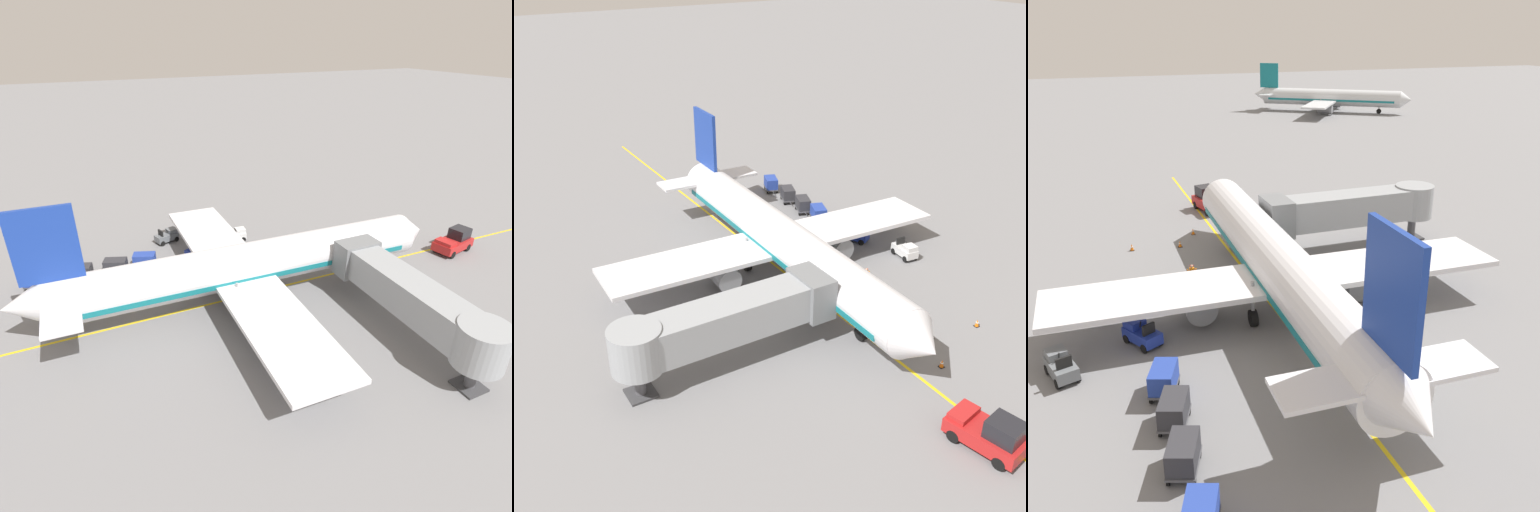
{
  "view_description": "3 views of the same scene",
  "coord_description": "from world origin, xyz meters",
  "views": [
    {
      "loc": [
        29.56,
        -11.41,
        20.82
      ],
      "look_at": [
        -2.24,
        3.14,
        2.43
      ],
      "focal_mm": 30.07,
      "sensor_mm": 36.0,
      "label": 1
    },
    {
      "loc": [
        25.44,
        41.08,
        26.14
      ],
      "look_at": [
        1.67,
        1.68,
        2.21
      ],
      "focal_mm": 44.08,
      "sensor_mm": 36.0,
      "label": 2
    },
    {
      "loc": [
        -11.57,
        -31.8,
        17.95
      ],
      "look_at": [
        1.32,
        2.86,
        3.05
      ],
      "focal_mm": 40.29,
      "sensor_mm": 36.0,
      "label": 3
    }
  ],
  "objects": [
    {
      "name": "baggage_tug_spare",
      "position": [
        -10.8,
        4.49,
        0.71
      ],
      "size": [
        1.49,
        2.6,
        1.62
      ],
      "color": "silver",
      "rests_on": "ground"
    },
    {
      "name": "baggage_cart_third_in_train",
      "position": [
        -8.78,
        -11.91,
        0.95
      ],
      "size": [
        1.98,
        2.96,
        1.58
      ],
      "color": "#4C4C51",
      "rests_on": "ground"
    },
    {
      "name": "parked_airliner",
      "position": [
        0.29,
        1.09,
        3.19
      ],
      "size": [
        30.13,
        37.28,
        10.63
      ],
      "color": "silver",
      "rests_on": "ground"
    },
    {
      "name": "pushback_tractor",
      "position": [
        1.14,
        24.64,
        1.1
      ],
      "size": [
        3.06,
        4.76,
        2.4
      ],
      "color": "#B21E1E",
      "rests_on": "ground"
    },
    {
      "name": "jet_bridge",
      "position": [
        10.12,
        10.1,
        3.46
      ],
      "size": [
        15.58,
        3.5,
        4.98
      ],
      "color": "#93999E",
      "rests_on": "ground"
    },
    {
      "name": "safety_cone_nose_left",
      "position": [
        -7.82,
        15.68,
        0.29
      ],
      "size": [
        0.36,
        0.36,
        0.59
      ],
      "color": "black",
      "rests_on": "ground"
    },
    {
      "name": "baggage_cart_second_in_train",
      "position": [
        -8.6,
        -8.73,
        0.95
      ],
      "size": [
        1.98,
        2.96,
        1.58
      ],
      "color": "#4C4C51",
      "rests_on": "ground"
    },
    {
      "name": "ground_crew_loader",
      "position": [
        -5.56,
        1.25,
        0.95
      ],
      "size": [
        0.72,
        0.33,
        1.69
      ],
      "color": "#232328",
      "rests_on": "ground"
    },
    {
      "name": "ground_crew_wing_walker",
      "position": [
        -4.44,
        6.78,
        0.95
      ],
      "size": [
        0.73,
        0.27,
        1.69
      ],
      "color": "#232328",
      "rests_on": "ground"
    },
    {
      "name": "ground_plane",
      "position": [
        0.0,
        0.0,
        0.0
      ],
      "size": [
        400.0,
        400.0,
        0.0
      ],
      "primitive_type": "plane",
      "color": "slate"
    },
    {
      "name": "baggage_cart_front",
      "position": [
        -8.64,
        -5.97,
        0.95
      ],
      "size": [
        1.98,
        2.96,
        1.58
      ],
      "color": "#4C4C51",
      "rests_on": "ground"
    },
    {
      "name": "safety_cone_wing_tip",
      "position": [
        -2.04,
        17.9,
        0.29
      ],
      "size": [
        0.36,
        0.36,
        0.59
      ],
      "color": "black",
      "rests_on": "ground"
    },
    {
      "name": "baggage_cart_tail_end",
      "position": [
        -8.85,
        -15.55,
        0.95
      ],
      "size": [
        1.98,
        2.96,
        1.58
      ],
      "color": "#4C4C51",
      "rests_on": "ground"
    },
    {
      "name": "baggage_tug_trailing",
      "position": [
        -9.07,
        -0.41,
        0.71
      ],
      "size": [
        2.27,
        2.77,
        1.62
      ],
      "color": "#1E339E",
      "rests_on": "ground"
    },
    {
      "name": "baggage_tug_lead",
      "position": [
        -13.67,
        -2.45,
        0.71
      ],
      "size": [
        1.91,
        2.74,
        1.62
      ],
      "color": "slate",
      "rests_on": "ground"
    },
    {
      "name": "safety_cone_nose_right",
      "position": [
        -3.79,
        15.08,
        0.29
      ],
      "size": [
        0.36,
        0.36,
        0.59
      ],
      "color": "black",
      "rests_on": "ground"
    },
    {
      "name": "gate_lead_in_line",
      "position": [
        0.0,
        0.0,
        0.0
      ],
      "size": [
        0.24,
        80.0,
        0.01
      ],
      "primitive_type": "cube",
      "color": "gold",
      "rests_on": "ground"
    }
  ]
}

